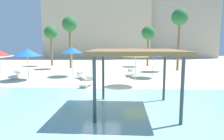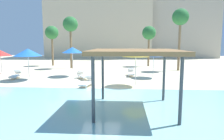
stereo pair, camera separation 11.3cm
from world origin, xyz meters
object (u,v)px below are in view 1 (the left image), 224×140
at_px(shade_pavilion, 136,54).
at_px(palm_tree_2, 51,33).
at_px(beach_umbrella_blue_6, 27,52).
at_px(beach_umbrella_blue_2, 153,53).
at_px(lounge_chair_2, 15,75).
at_px(palm_tree_3, 180,19).
at_px(palm_tree_1, 148,34).
at_px(beach_umbrella_yellow_0, 136,53).
at_px(beach_umbrella_blue_5, 72,50).
at_px(lounge_chair_3, 87,82).
at_px(lounge_chair_1, 82,75).
at_px(lounge_chair_4, 131,72).
at_px(palm_tree_0, 70,25).

distance_m(shade_pavilion, palm_tree_2, 21.99).
bearing_deg(beach_umbrella_blue_6, beach_umbrella_blue_2, 9.78).
xyz_separation_m(lounge_chair_2, palm_tree_3, (16.38, 6.52, 5.70)).
relative_size(shade_pavilion, palm_tree_3, 0.57).
relative_size(lounge_chair_2, palm_tree_1, 0.35).
distance_m(beach_umbrella_blue_2, beach_umbrella_blue_6, 11.33).
height_order(beach_umbrella_yellow_0, beach_umbrella_blue_5, beach_umbrella_blue_5).
xyz_separation_m(shade_pavilion, lounge_chair_2, (-10.49, 8.17, -2.41)).
height_order(beach_umbrella_blue_2, lounge_chair_3, beach_umbrella_blue_2).
distance_m(beach_umbrella_yellow_0, palm_tree_3, 11.14).
bearing_deg(lounge_chair_1, palm_tree_3, 91.12).
distance_m(palm_tree_1, palm_tree_2, 13.82).
bearing_deg(lounge_chair_2, lounge_chair_3, 58.23).
relative_size(lounge_chair_3, palm_tree_1, 0.35).
relative_size(beach_umbrella_blue_6, lounge_chair_4, 1.45).
height_order(beach_umbrella_blue_2, palm_tree_3, palm_tree_3).
bearing_deg(lounge_chair_3, beach_umbrella_blue_5, -143.07).
xyz_separation_m(palm_tree_2, palm_tree_3, (16.86, -4.26, 1.41)).
xyz_separation_m(beach_umbrella_blue_6, palm_tree_0, (1.52, 8.50, 3.04)).
bearing_deg(beach_umbrella_blue_2, lounge_chair_2, -173.97).
height_order(shade_pavilion, beach_umbrella_blue_2, shade_pavilion).
relative_size(lounge_chair_1, lounge_chair_4, 1.02).
distance_m(beach_umbrella_blue_5, lounge_chair_1, 2.95).
height_order(lounge_chair_1, palm_tree_1, palm_tree_1).
xyz_separation_m(palm_tree_1, palm_tree_2, (-13.82, -0.14, 0.08)).
height_order(beach_umbrella_blue_2, palm_tree_0, palm_tree_0).
relative_size(palm_tree_1, palm_tree_2, 0.98).
distance_m(beach_umbrella_blue_2, palm_tree_3, 7.38).
bearing_deg(lounge_chair_1, beach_umbrella_yellow_0, 29.10).
height_order(lounge_chair_3, lounge_chair_4, same).
relative_size(beach_umbrella_blue_5, palm_tree_0, 0.43).
distance_m(lounge_chair_2, palm_tree_2, 11.62).
distance_m(beach_umbrella_blue_2, lounge_chair_1, 6.88).
bearing_deg(palm_tree_0, beach_umbrella_blue_6, -100.13).
bearing_deg(lounge_chair_3, lounge_chair_2, -101.91).
relative_size(shade_pavilion, lounge_chair_3, 2.09).
xyz_separation_m(lounge_chair_1, palm_tree_2, (-6.68, 10.56, 4.30)).
bearing_deg(beach_umbrella_blue_5, lounge_chair_4, 5.30).
height_order(beach_umbrella_blue_6, lounge_chair_2, beach_umbrella_blue_6).
distance_m(lounge_chair_2, palm_tree_3, 18.53).
distance_m(beach_umbrella_blue_6, palm_tree_3, 16.85).
distance_m(shade_pavilion, beach_umbrella_blue_2, 9.77).
xyz_separation_m(beach_umbrella_blue_6, palm_tree_1, (11.81, 11.52, 2.11)).
xyz_separation_m(beach_umbrella_blue_5, palm_tree_1, (8.43, 9.29, 1.97)).
relative_size(shade_pavilion, lounge_chair_4, 2.16).
height_order(lounge_chair_1, lounge_chair_3, same).
relative_size(beach_umbrella_blue_2, beach_umbrella_blue_5, 0.90).
bearing_deg(beach_umbrella_blue_5, palm_tree_2, 120.52).
relative_size(lounge_chair_2, palm_tree_2, 0.35).
relative_size(beach_umbrella_blue_6, lounge_chair_2, 1.40).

